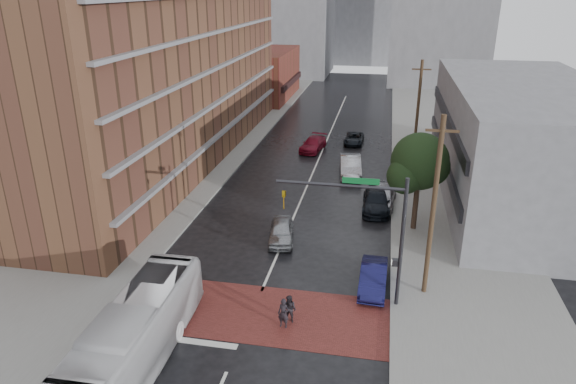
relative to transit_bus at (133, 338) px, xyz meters
The scene contains 22 objects.
ground 6.14m from the transit_bus, 47.40° to the left, with size 160.00×160.00×0.00m, color black.
crosswalk 6.50m from the transit_bus, 50.46° to the left, with size 14.00×5.00×0.02m, color maroon.
sidewalk_west 30.35m from the transit_bus, 104.27° to the left, with size 9.00×90.00×0.15m, color gray.
sidewalk_east 33.26m from the transit_bus, 62.14° to the left, with size 9.00×90.00×0.15m, color gray.
apartment_block 32.56m from the transit_bus, 109.36° to the left, with size 10.00×44.00×28.00m, color brown.
storefront_west 58.95m from the transit_bus, 97.78° to the left, with size 8.00×16.00×7.00m, color maroon.
building_east 32.01m from the transit_bus, 49.90° to the left, with size 11.00×26.00×9.00m, color gray.
distant_tower_center 100.01m from the transit_bus, 87.68° to the left, with size 12.00×10.00×24.00m, color gray.
street_tree 20.91m from the transit_bus, 52.61° to the left, with size 4.20×4.10×6.90m.
signal_mast 12.45m from the transit_bus, 34.86° to the left, with size 6.50×0.30×7.20m.
utility_pole_near 15.74m from the transit_bus, 33.15° to the left, with size 1.60×0.26×10.00m.
utility_pole_far 31.35m from the transit_bus, 65.68° to the left, with size 1.60×0.26×10.00m.
transit_bus is the anchor object (origin of this frame).
pedestrian_a 7.13m from the transit_bus, 34.43° to the left, with size 0.58×0.38×1.58m, color black.
pedestrian_b 7.58m from the transit_bus, 36.51° to the left, with size 0.72×0.56×1.48m, color #262127.
car_travel_a 13.69m from the transit_bus, 73.52° to the left, with size 1.60×3.98×1.35m, color #94979B.
car_travel_b 27.74m from the transit_bus, 74.57° to the left, with size 1.79×5.14×1.69m, color #B2B4BA.
car_travel_c 33.52m from the transit_bus, 84.75° to the left, with size 1.88×4.64×1.35m, color maroon.
suv_travel 37.32m from the transit_bus, 79.18° to the left, with size 1.90×4.12×1.15m, color black.
car_parked_near 13.11m from the transit_bus, 39.82° to the left, with size 1.44×4.14×1.36m, color #121240.
car_parked_mid 21.80m from the transit_bus, 63.05° to the left, with size 2.02×4.96×1.44m, color black.
car_parked_far 22.86m from the transit_bus, 63.13° to the left, with size 1.91×4.76×1.62m, color #9E9FA5.
Camera 1 is at (6.00, -21.03, 15.69)m, focal length 32.00 mm.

